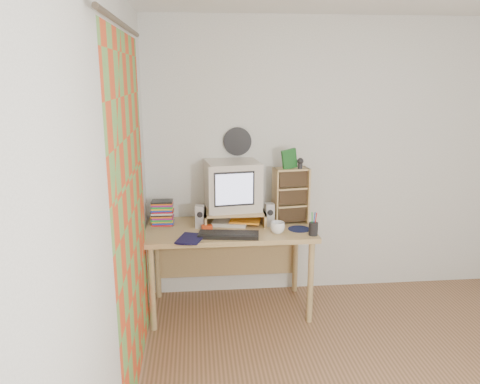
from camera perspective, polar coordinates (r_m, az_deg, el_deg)
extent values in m
plane|color=white|center=(4.38, 11.89, 3.91)|extent=(3.50, 0.00, 3.50)
plane|color=white|center=(2.52, -15.48, -3.84)|extent=(0.00, 3.50, 3.50)
plane|color=#CA411C|center=(2.99, -13.10, -2.83)|extent=(0.00, 2.20, 2.20)
cylinder|color=black|center=(4.15, -0.32, 6.18)|extent=(0.25, 0.02, 0.25)
cube|color=tan|center=(3.96, -1.28, -4.63)|extent=(1.40, 0.70, 0.04)
cube|color=tan|center=(4.39, -1.59, -7.64)|extent=(1.33, 0.02, 0.41)
cylinder|color=tan|center=(3.84, -10.67, -11.55)|extent=(0.05, 0.05, 0.71)
cylinder|color=tan|center=(3.93, 8.58, -10.83)|extent=(0.05, 0.05, 0.71)
cylinder|color=tan|center=(4.37, -10.04, -8.27)|extent=(0.05, 0.05, 0.71)
cylinder|color=tan|center=(4.45, 6.77, -7.72)|extent=(0.05, 0.05, 0.71)
cube|color=tan|center=(4.02, -4.25, -3.18)|extent=(0.02, 0.30, 0.12)
cube|color=tan|center=(4.06, 2.83, -2.98)|extent=(0.02, 0.30, 0.12)
cube|color=tan|center=(4.02, -0.69, -2.40)|extent=(0.52, 0.30, 0.02)
cube|color=beige|center=(4.01, -0.90, 0.77)|extent=(0.49, 0.49, 0.41)
cube|color=silver|center=(3.94, -4.92, -3.01)|extent=(0.08, 0.08, 0.19)
cube|color=silver|center=(3.99, 3.62, -2.76)|extent=(0.08, 0.08, 0.19)
cube|color=black|center=(3.73, -1.40, -5.24)|extent=(0.50, 0.23, 0.03)
cube|color=tan|center=(4.06, 6.19, -0.40)|extent=(0.31, 0.19, 0.48)
imported|color=white|center=(3.82, 4.60, -4.35)|extent=(0.12, 0.12, 0.09)
imported|color=black|center=(3.71, -7.40, -5.41)|extent=(0.26, 0.23, 0.04)
cylinder|color=#101338|center=(3.94, 7.22, -4.50)|extent=(0.23, 0.23, 0.00)
cube|color=red|center=(3.89, -4.04, -4.38)|extent=(0.09, 0.06, 0.04)
cube|color=#18541E|center=(3.97, 6.03, 4.03)|extent=(0.13, 0.07, 0.17)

